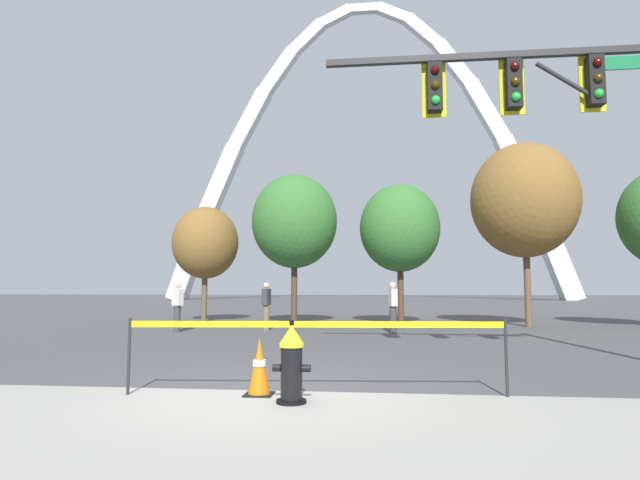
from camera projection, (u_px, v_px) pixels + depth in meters
The scene contains 13 objects.
ground_plane at pixel (269, 393), 6.85m from camera, with size 240.00×240.00×0.00m, color #474749.
fire_hydrant at pixel (292, 364), 6.26m from camera, with size 0.46×0.48×0.99m.
caution_tape_barrier at pixel (316, 343), 6.71m from camera, with size 4.89×0.44×0.99m.
traffic_cone_by_hydrant at pixel (259, 367), 6.72m from camera, with size 0.36×0.36×0.73m.
traffic_signal_gantry at pixel (577, 125), 9.19m from camera, with size 6.42×0.44×6.00m.
monument_arch at pixel (365, 163), 68.28m from camera, with size 52.88×2.28×40.16m.
tree_far_left at pixel (205, 243), 22.09m from camera, with size 2.78×2.78×4.87m.
tree_left_mid at pixel (295, 222), 20.62m from camera, with size 3.38×3.38×5.91m.
tree_center_left at pixel (400, 228), 20.49m from camera, with size 3.14×3.14×5.50m.
tree_center_right at pixel (524, 200), 19.35m from camera, with size 3.89×3.89×6.81m.
pedestrian_walking_left at pixel (393, 307), 16.25m from camera, with size 0.29×0.38×1.59m.
pedestrian_standing_center at pixel (266, 306), 17.33m from camera, with size 0.26×0.37×1.59m.
pedestrian_walking_right at pixel (177, 306), 16.75m from camera, with size 0.39×0.34×1.59m.
Camera 1 is at (1.43, -6.89, 1.37)m, focal length 29.21 mm.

